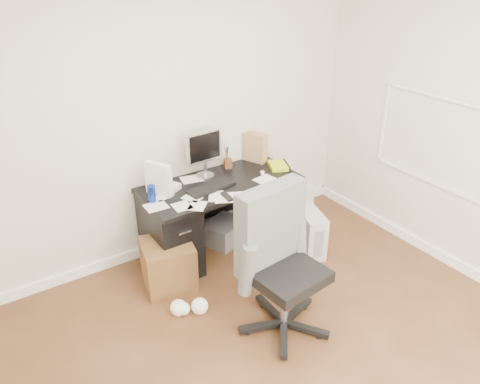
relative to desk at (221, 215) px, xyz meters
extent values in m
plane|color=#442816|center=(-0.30, -1.65, -0.40)|extent=(4.00, 4.00, 0.00)
cube|color=beige|center=(-0.30, 0.35, 0.95)|extent=(4.00, 0.02, 2.70)
cube|color=white|center=(-0.30, 0.33, -0.35)|extent=(4.00, 0.03, 0.10)
cube|color=white|center=(1.69, -1.65, -0.35)|extent=(0.03, 4.00, 0.10)
cube|color=black|center=(0.00, 0.00, 0.33)|extent=(1.50, 0.70, 0.04)
cube|color=black|center=(-0.55, 0.00, -0.04)|extent=(0.40, 0.60, 0.71)
cube|color=black|center=(0.55, 0.00, -0.04)|extent=(0.40, 0.60, 0.71)
cube|color=black|center=(0.00, 0.33, 0.06)|extent=(0.70, 0.03, 0.51)
cube|color=black|center=(-0.14, -0.07, 0.36)|extent=(0.49, 0.23, 0.03)
sphere|color=silver|center=(0.42, -0.09, 0.38)|extent=(0.06, 0.06, 0.06)
cylinder|color=navy|center=(-0.69, 0.01, 0.43)|extent=(0.08, 0.08, 0.15)
cube|color=white|center=(-0.58, 0.10, 0.50)|extent=(0.23, 0.29, 0.30)
cube|color=#996F4A|center=(0.57, 0.25, 0.50)|extent=(0.22, 0.29, 0.30)
cube|color=#D1D417|center=(0.67, -0.03, 0.37)|extent=(0.25, 0.28, 0.04)
cube|color=#ACA79B|center=(0.71, -0.51, -0.18)|extent=(0.32, 0.49, 0.45)
cube|color=silver|center=(1.15, 0.13, -0.23)|extent=(0.30, 0.26, 0.35)
cube|color=#483015|center=(-0.69, -0.21, -0.18)|extent=(0.51, 0.51, 0.43)
cube|color=slate|center=(0.10, 0.10, -0.29)|extent=(0.48, 0.44, 0.23)
camera|label=1|loc=(-2.04, -3.40, 2.30)|focal=35.00mm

